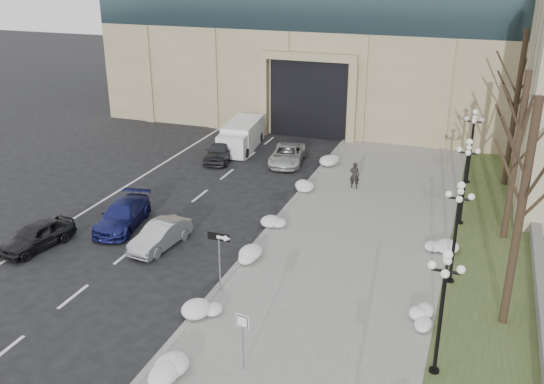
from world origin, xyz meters
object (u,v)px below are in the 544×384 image
(car_e, at_px, (220,151))
(lamppost_c, at_px, (466,170))
(car_c, at_px, (123,215))
(car_a, at_px, (37,235))
(car_d, at_px, (287,155))
(one_way_sign, at_px, (223,245))
(lamppost_a, at_px, (443,296))
(lamppost_b, at_px, (457,219))
(box_truck, at_px, (241,136))
(pedestrian, at_px, (354,175))
(lamppost_d, at_px, (472,136))
(keep_sign, at_px, (243,330))
(car_b, at_px, (160,235))

(car_e, relative_size, lamppost_c, 0.86)
(car_c, relative_size, lamppost_c, 0.96)
(car_a, relative_size, car_d, 0.87)
(car_a, xyz_separation_m, one_way_sign, (10.30, -0.82, 1.63))
(car_c, height_order, lamppost_a, lamppost_a)
(lamppost_b, bearing_deg, box_truck, 136.86)
(car_e, bearing_deg, car_a, -110.86)
(lamppost_a, height_order, lamppost_b, same)
(pedestrian, height_order, lamppost_d, lamppost_d)
(car_d, relative_size, lamppost_b, 0.95)
(car_a, xyz_separation_m, pedestrian, (12.84, 12.87, 0.27))
(pedestrian, bearing_deg, car_c, 37.62)
(box_truck, distance_m, lamppost_d, 16.37)
(car_d, relative_size, box_truck, 0.73)
(car_e, height_order, box_truck, box_truck)
(car_d, distance_m, keep_sign, 22.26)
(car_b, height_order, box_truck, box_truck)
(car_e, height_order, lamppost_b, lamppost_b)
(car_c, distance_m, box_truck, 14.85)
(car_b, bearing_deg, lamppost_d, 53.21)
(lamppost_c, bearing_deg, car_b, -150.61)
(car_e, xyz_separation_m, lamppost_a, (16.40, -18.48, 2.38))
(car_d, xyz_separation_m, lamppost_b, (11.80, -12.93, 2.45))
(car_e, xyz_separation_m, lamppost_d, (16.40, 1.02, 2.38))
(one_way_sign, bearing_deg, car_d, 99.91)
(lamppost_c, distance_m, lamppost_d, 6.50)
(one_way_sign, height_order, keep_sign, one_way_sign)
(keep_sign, xyz_separation_m, lamppost_a, (6.20, 2.10, 1.39))
(car_a, distance_m, lamppost_a, 19.66)
(car_b, height_order, pedestrian, pedestrian)
(car_d, bearing_deg, pedestrian, -40.61)
(car_b, height_order, car_c, car_c)
(car_d, relative_size, car_e, 1.11)
(box_truck, bearing_deg, lamppost_d, -14.33)
(lamppost_c, xyz_separation_m, lamppost_d, (0.00, 6.50, 0.00))
(car_e, bearing_deg, keep_sign, -73.93)
(lamppost_c, bearing_deg, lamppost_b, -90.00)
(car_e, distance_m, pedestrian, 10.28)
(car_a, height_order, lamppost_d, lamppost_d)
(lamppost_a, bearing_deg, keep_sign, -161.31)
(car_c, relative_size, car_d, 1.02)
(car_e, relative_size, box_truck, 0.66)
(car_b, xyz_separation_m, car_e, (-2.77, 13.16, 0.07))
(car_a, distance_m, car_b, 6.00)
(lamppost_b, bearing_deg, car_c, 179.17)
(box_truck, bearing_deg, car_e, -102.62)
(one_way_sign, distance_m, lamppost_c, 13.88)
(lamppost_c, bearing_deg, lamppost_a, -90.00)
(car_d, height_order, one_way_sign, one_way_sign)
(pedestrian, bearing_deg, car_a, 40.34)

